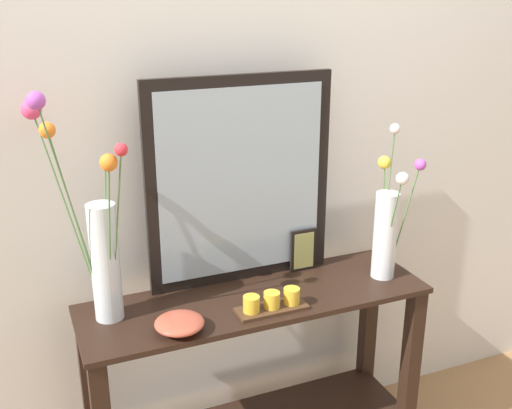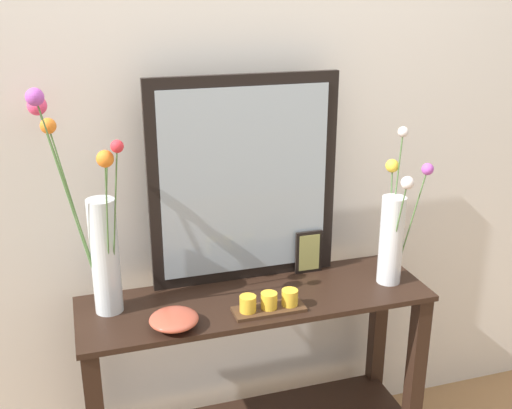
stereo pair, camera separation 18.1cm
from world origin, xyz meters
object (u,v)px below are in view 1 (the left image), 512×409
Objects in this scene: mirror_leaning at (241,182)px; candle_tray at (272,303)px; picture_frame_small at (303,250)px; tall_vase_left at (98,241)px; decorative_bowl at (180,323)px; vase_right at (387,227)px; console_table at (256,370)px.

mirror_leaning reaches higher than candle_tray.
mirror_leaning is at bearing 91.08° from candle_tray.
picture_frame_small reaches higher than candle_tray.
decorative_bowl is (0.20, -0.17, -0.25)m from tall_vase_left.
vase_right reaches higher than picture_frame_small.
candle_tray is at bearing -88.92° from mirror_leaning.
picture_frame_small reaches higher than decorative_bowl.
decorative_bowl is at bearing -139.03° from mirror_leaning.
picture_frame_small reaches higher than console_table.
vase_right reaches higher than decorative_bowl.
vase_right is at bearing -20.94° from mirror_leaning.
console_table is at bearing 96.12° from candle_tray.
picture_frame_small is (-0.26, 0.16, -0.12)m from vase_right.
tall_vase_left is at bearing 175.07° from vase_right.
picture_frame_small is at bearing 147.70° from vase_right.
vase_right is 2.35× the size of candle_tray.
mirror_leaning is at bearing 173.24° from picture_frame_small.
tall_vase_left is (-0.52, 0.05, 0.58)m from console_table.
tall_vase_left reaches higher than candle_tray.
vase_right is (0.50, -0.19, -0.18)m from mirror_leaning.
tall_vase_left is 4.82× the size of decorative_bowl.
console_table is at bearing -152.66° from picture_frame_small.
vase_right is (0.51, -0.03, 0.50)m from console_table.
mirror_leaning is 4.54× the size of picture_frame_small.
candle_tray is 1.53× the size of decorative_bowl.
candle_tray reaches higher than console_table.
mirror_leaning is 3.10× the size of candle_tray.
console_table is 0.48m from picture_frame_small.
picture_frame_small is at bearing 45.09° from candle_tray.
candle_tray is (0.01, -0.27, -0.35)m from mirror_leaning.
mirror_leaning is 0.98× the size of tall_vase_left.
console_table is 0.47m from decorative_bowl.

